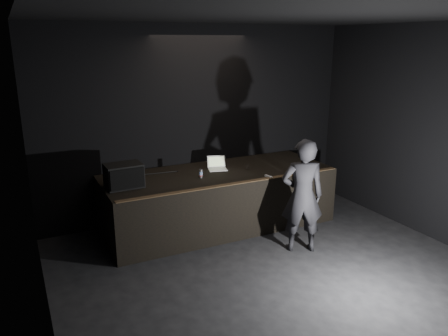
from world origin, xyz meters
TOP-DOWN VIEW (x-y plane):
  - ground at (0.00, 0.00)m, footprint 7.00×7.00m
  - room_walls at (0.00, 0.00)m, footprint 6.10×7.10m
  - stage_riser at (0.00, 2.73)m, footprint 4.00×1.50m
  - riser_lip at (0.00, 2.02)m, footprint 3.92×0.10m
  - stage_monitor at (-1.67, 2.64)m, footprint 0.57×0.43m
  - cable at (-1.09, 3.11)m, footprint 0.93×0.12m
  - laptop at (0.06, 2.91)m, footprint 0.38×0.36m
  - beer_can at (-0.41, 2.56)m, footprint 0.06×0.06m
  - plastic_cup at (0.53, 2.63)m, footprint 0.07×0.07m
  - wii_remote at (0.62, 2.08)m, footprint 0.07×0.16m
  - person at (0.75, 1.29)m, footprint 0.78×0.66m

SIDE VIEW (x-z plane):
  - ground at x=0.00m, z-range 0.00..0.00m
  - stage_riser at x=0.00m, z-range 0.00..1.00m
  - person at x=0.75m, z-range 0.00..1.80m
  - riser_lip at x=0.00m, z-range 1.00..1.01m
  - cable at x=-1.09m, z-range 1.00..1.02m
  - wii_remote at x=0.62m, z-range 1.00..1.03m
  - plastic_cup at x=0.53m, z-range 1.00..1.09m
  - laptop at x=0.06m, z-range 0.95..1.17m
  - beer_can at x=-0.41m, z-range 1.00..1.14m
  - stage_monitor at x=-1.67m, z-range 1.00..1.37m
  - room_walls at x=0.00m, z-range 0.26..3.78m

